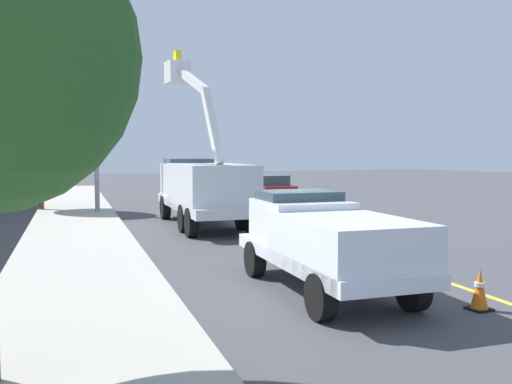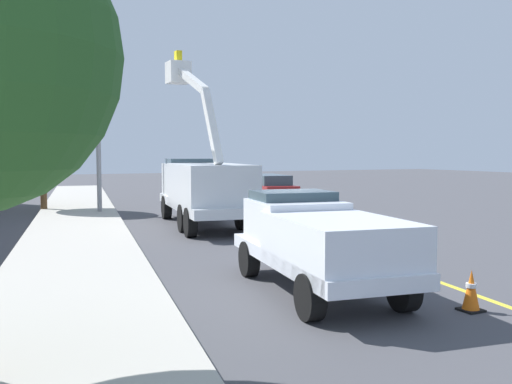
% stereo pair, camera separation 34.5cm
% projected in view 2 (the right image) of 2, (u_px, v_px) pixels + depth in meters
% --- Properties ---
extents(ground, '(120.00, 120.00, 0.00)m').
position_uv_depth(ground, '(292.00, 229.00, 21.51)').
color(ground, '#47474C').
extents(sidewalk_far_side, '(59.93, 11.70, 0.12)m').
position_uv_depth(sidewalk_far_side, '(77.00, 237.00, 19.11)').
color(sidewalk_far_side, '#B2ADA3').
rests_on(sidewalk_far_side, ground).
extents(lane_centre_stripe, '(49.56, 6.94, 0.01)m').
position_uv_depth(lane_centre_stripe, '(292.00, 229.00, 21.51)').
color(lane_centre_stripe, yellow).
rests_on(lane_centre_stripe, ground).
extents(utility_bucket_truck, '(8.46, 3.59, 7.24)m').
position_uv_depth(utility_bucket_truck, '(203.00, 186.00, 22.45)').
color(utility_bucket_truck, silver).
rests_on(utility_bucket_truck, ground).
extents(service_pickup_truck, '(5.83, 2.84, 2.06)m').
position_uv_depth(service_pickup_truck, '(318.00, 240.00, 11.69)').
color(service_pickup_truck, white).
rests_on(service_pickup_truck, ground).
extents(passing_minivan, '(5.01, 2.53, 1.69)m').
position_uv_depth(passing_minivan, '(269.00, 187.00, 31.98)').
color(passing_minivan, maroon).
rests_on(passing_minivan, ground).
extents(traffic_cone_leading, '(0.40, 0.40, 0.78)m').
position_uv_depth(traffic_cone_leading, '(471.00, 291.00, 10.32)').
color(traffic_cone_leading, black).
rests_on(traffic_cone_leading, ground).
extents(traffic_cone_mid_front, '(0.40, 0.40, 0.85)m').
position_uv_depth(traffic_cone_mid_front, '(226.00, 206.00, 26.32)').
color(traffic_cone_mid_front, black).
rests_on(traffic_cone_mid_front, ground).
extents(traffic_signal_mast, '(6.72, 1.20, 8.73)m').
position_uv_depth(traffic_signal_mast, '(99.00, 77.00, 24.25)').
color(traffic_signal_mast, gray).
rests_on(traffic_signal_mast, ground).
extents(street_tree_right, '(3.68, 3.68, 5.91)m').
position_uv_depth(street_tree_right, '(42.00, 131.00, 27.76)').
color(street_tree_right, brown).
rests_on(street_tree_right, ground).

